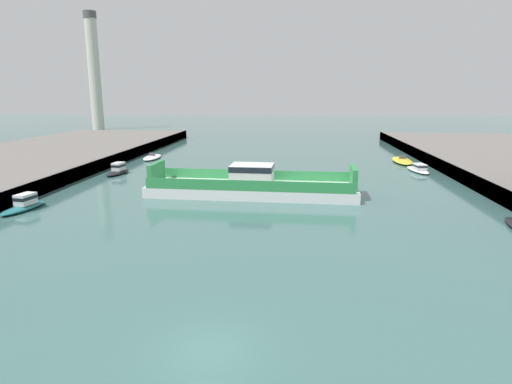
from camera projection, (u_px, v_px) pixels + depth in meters
name	position (u px, v px, depth m)	size (l,w,h in m)	color
ground_plane	(210.00, 351.00, 18.39)	(400.00, 400.00, 0.00)	#3D6660
chain_ferry	(252.00, 186.00, 46.52)	(22.58, 7.11, 3.33)	silver
moored_boat_near_left	(152.00, 157.00, 72.64)	(2.77, 7.22, 0.98)	white
moored_boat_mid_left	(418.00, 169.00, 60.41)	(2.72, 6.31, 1.18)	white
moored_boat_mid_right	(402.00, 161.00, 68.63)	(3.01, 8.17, 1.09)	yellow
moored_boat_far_right	(118.00, 170.00, 58.66)	(2.24, 5.30, 1.56)	black
moored_boat_upstream_b	(24.00, 204.00, 40.55)	(2.39, 5.55, 1.53)	#237075
smokestack_distant_a	(94.00, 68.00, 127.22)	(3.69, 3.69, 33.83)	beige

